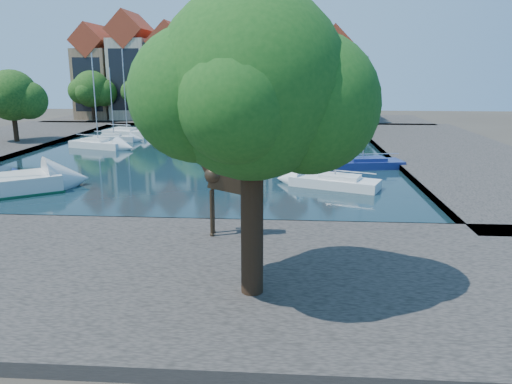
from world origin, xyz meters
TOP-DOWN VIEW (x-y plane):
  - ground at (0.00, 0.00)m, footprint 160.00×160.00m
  - water_basin at (0.00, 24.00)m, footprint 38.00×50.00m
  - near_quay at (0.00, -7.00)m, footprint 50.00×14.00m
  - far_quay at (0.00, 56.00)m, footprint 60.00×16.00m
  - right_quay at (25.00, 24.00)m, footprint 14.00×52.00m
  - plane_tree at (7.62, -9.01)m, footprint 8.32×6.40m
  - townhouse_west_end at (-23.00, 55.99)m, footprint 5.44×9.18m
  - townhouse_west_mid at (-17.00, 55.99)m, footprint 5.94×9.18m
  - townhouse_west_inner at (-10.50, 55.99)m, footprint 6.43×9.18m
  - townhouse_center at (-4.00, 55.99)m, footprint 5.44×9.18m
  - townhouse_east_inner at (2.00, 55.99)m, footprint 5.94×9.18m
  - townhouse_east_mid at (8.50, 55.99)m, footprint 6.43×9.18m
  - townhouse_east_end at (15.00, 55.99)m, footprint 5.44×9.18m
  - far_tree_far_west at (-21.90, 50.49)m, footprint 7.28×5.60m
  - far_tree_west at (-13.91, 50.49)m, footprint 6.76×5.20m
  - far_tree_mid_west at (-5.89, 50.49)m, footprint 7.80×6.00m
  - far_tree_mid_east at (2.10, 50.49)m, footprint 7.02×5.40m
  - far_tree_east at (10.11, 50.49)m, footprint 7.54×5.80m
  - far_tree_far_east at (18.09, 50.49)m, footprint 6.76×5.20m
  - side_tree_left_far at (-21.90, 27.99)m, footprint 7.28×5.60m
  - giraffe_statue at (5.68, -2.65)m, footprint 3.83×0.71m
  - sailboat_left_c at (-12.00, 26.44)m, footprint 6.66×4.11m
  - sailboat_left_d at (-12.00, 31.32)m, footprint 4.93×2.07m
  - sailboat_left_e at (-12.00, 36.13)m, footprint 6.44×3.64m
  - sailboat_right_a at (12.00, 9.60)m, footprint 6.68×4.41m
  - sailboat_right_b at (15.00, 17.10)m, footprint 7.15×3.59m
  - sailboat_right_c at (12.06, 25.55)m, footprint 6.57×2.70m
  - sailboat_right_d at (12.00, 42.33)m, footprint 6.41×4.45m

SIDE VIEW (x-z plane):
  - ground at x=0.00m, z-range 0.00..0.00m
  - water_basin at x=0.00m, z-range 0.00..0.08m
  - near_quay at x=0.00m, z-range 0.00..0.50m
  - far_quay at x=0.00m, z-range 0.00..0.50m
  - right_quay at x=25.00m, z-range 0.00..0.50m
  - sailboat_right_b at x=15.00m, z-range -4.11..5.25m
  - sailboat_right_a at x=12.00m, z-range -3.68..4.86m
  - sailboat_left_d at x=-12.00m, z-range -3.64..4.83m
  - sailboat_right_d at x=12.00m, z-range -4.11..5.37m
  - sailboat_left_c at x=-12.00m, z-range -4.34..5.62m
  - sailboat_left_e at x=-12.00m, z-range -4.67..6.03m
  - sailboat_right_c at x=12.06m, z-range -4.65..6.04m
  - giraffe_statue at x=5.68m, z-range 0.45..5.93m
  - far_tree_west at x=-13.91m, z-range 1.40..8.76m
  - far_tree_far_east at x=18.09m, z-range 1.40..8.76m
  - far_tree_mid_east at x=2.10m, z-range 1.37..8.89m
  - far_tree_far_west at x=-21.90m, z-range 1.34..9.02m
  - far_tree_east at x=10.11m, z-range 1.32..9.16m
  - far_tree_mid_west at x=-5.89m, z-range 1.29..9.29m
  - side_tree_left_far at x=-21.90m, z-range 1.44..9.32m
  - townhouse_east_end at x=15.00m, z-range -0.11..14.32m
  - townhouse_west_inner at x=-10.50m, z-range -0.22..14.92m
  - townhouse_west_end at x=-23.00m, z-range -0.11..14.83m
  - plane_tree at x=7.62m, z-range 2.36..12.98m
  - townhouse_east_inner at x=2.00m, z-range -0.16..15.63m
  - townhouse_east_mid at x=8.50m, z-range -0.22..16.43m
  - townhouse_west_mid at x=-17.00m, z-range -0.16..16.63m
  - townhouse_center at x=-4.00m, z-range -0.10..16.83m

